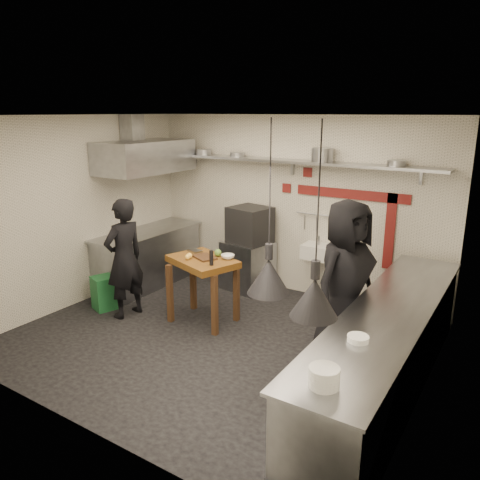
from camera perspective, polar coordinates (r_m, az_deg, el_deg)
The scene contains 47 objects.
floor at distance 6.19m, azimuth -2.86°, elevation -11.96°, with size 5.00×5.00×0.00m, color black.
ceiling at distance 5.50m, azimuth -3.26°, elevation 14.92°, with size 5.00×5.00×0.00m, color beige.
wall_back at distance 7.45m, azimuth 6.40°, elevation 4.14°, with size 5.00×0.04×2.80m, color silver.
wall_front at distance 4.24m, azimuth -19.84°, elevation -5.48°, with size 5.00×0.04×2.80m, color silver.
wall_left at distance 7.39m, azimuth -19.06°, elevation 3.29°, with size 0.04×4.20×2.80m, color silver.
wall_right at distance 4.75m, azimuth 22.40°, elevation -3.52°, with size 0.04×4.20×2.80m, color silver.
red_band_horiz at distance 7.02m, azimuth 13.38°, elevation 5.45°, with size 1.70×0.02×0.14m, color maroon.
red_band_vert at distance 6.95m, azimuth 17.79°, elevation 0.98°, with size 0.14×0.02×1.10m, color maroon.
red_tile_a at distance 7.24m, azimuth 8.25°, elevation 8.16°, with size 0.14×0.02×0.14m, color maroon.
red_tile_b at distance 7.43m, azimuth 5.70°, elevation 6.32°, with size 0.14×0.02×0.14m, color maroon.
back_shelf at distance 7.18m, azimuth 5.92°, elevation 9.55°, with size 4.60×0.34×0.04m, color gray.
shelf_bracket_left at distance 8.34m, azimuth -5.52°, elevation 9.67°, with size 0.04×0.06×0.24m, color gray.
shelf_bracket_mid at distance 7.33m, azimuth 6.44°, elevation 8.86°, with size 0.04×0.06×0.24m, color gray.
shelf_bracket_right at distance 6.72m, azimuth 21.24°, elevation 7.33°, with size 0.04×0.06×0.24m, color gray.
pan_far_left at distance 8.01m, azimuth -4.44°, elevation 10.65°, with size 0.25×0.25×0.09m, color gray.
pan_mid_left at distance 7.63m, azimuth -0.35°, elevation 10.39°, with size 0.24×0.24×0.07m, color gray.
stock_pot at distance 6.95m, azimuth 9.99°, elevation 10.20°, with size 0.31×0.31×0.20m, color gray.
pan_right at distance 6.62m, azimuth 18.53°, elevation 8.87°, with size 0.24×0.24×0.08m, color gray.
oven_stand at distance 7.70m, azimuth 0.95°, elevation -3.10°, with size 0.70×0.64×0.80m, color gray.
combi_oven at distance 7.47m, azimuth 1.22°, elevation 1.83°, with size 0.59×0.55×0.58m, color black.
oven_door at distance 7.32m, azimuth -0.05°, elevation 1.55°, with size 0.49×0.03×0.46m, color maroon.
oven_glass at distance 7.27m, azimuth 0.21°, elevation 1.45°, with size 0.40×0.02×0.34m, color black.
hand_sink at distance 7.22m, azimuth 9.53°, elevation -1.42°, with size 0.46×0.34×0.22m, color silver.
sink_tap at distance 7.17m, azimuth 9.59°, elevation -0.05°, with size 0.03×0.03×0.14m, color gray.
sink_drain at distance 7.32m, azimuth 9.25°, elevation -4.80°, with size 0.06×0.06×0.66m, color gray.
utensil_rail at distance 7.21m, azimuth 10.16°, elevation 2.96°, with size 0.02×0.02×0.90m, color gray.
counter_right at distance 5.18m, azimuth 17.41°, elevation -12.92°, with size 0.70×3.80×0.90m, color gray.
counter_right_top at distance 4.98m, azimuth 17.85°, elevation -8.19°, with size 0.76×3.90×0.03m, color gray.
plate_stack at distance 3.54m, azimuth 10.20°, elevation -16.13°, with size 0.22×0.22×0.15m, color silver.
small_bowl_right at distance 4.24m, azimuth 14.20°, elevation -11.57°, with size 0.19×0.19×0.05m, color silver.
counter_left at distance 8.05m, azimuth -11.10°, elevation -2.18°, with size 0.70×1.90×0.90m, color gray.
counter_left_top at distance 7.93m, azimuth -11.27°, elevation 1.03°, with size 0.76×2.00×0.03m, color gray.
extractor_hood at distance 7.69m, azimuth -11.49°, elevation 9.93°, with size 0.78×1.60×0.50m, color gray.
hood_duct at distance 7.84m, azimuth -13.00°, elevation 12.88°, with size 0.28×0.28×0.50m, color gray.
green_bin at distance 7.25m, azimuth -16.24°, elevation -6.20°, with size 0.30×0.30×0.50m, color #1C6330.
prep_table at distance 6.52m, azimuth -4.52°, elevation -6.10°, with size 0.92×0.64×0.92m, color brown, non-canonical shape.
cutting_board at distance 6.37m, azimuth -4.32°, elevation -2.11°, with size 0.32×0.23×0.03m, color #472C19.
pepper_mill at distance 6.04m, azimuth -3.51°, elevation -2.19°, with size 0.05×0.05×0.20m, color black.
lemon_a at distance 6.36m, azimuth -6.19°, elevation -1.91°, with size 0.08×0.08×0.08m, color #FFC247.
lemon_b at distance 6.31m, azimuth -6.42°, elevation -2.08°, with size 0.07×0.07×0.07m, color #FFC247.
veg_ball at distance 6.43m, azimuth -2.71°, elevation -1.56°, with size 0.10×0.10×0.10m, color #5A8E31.
steel_tray at distance 6.65m, azimuth -5.53°, elevation -1.34°, with size 0.20×0.13×0.03m, color gray.
bowl at distance 6.32m, azimuth -1.50°, elevation -2.05°, with size 0.18×0.18×0.06m, color silver.
heat_lamp_near at distance 4.02m, azimuth 3.64°, elevation 3.72°, with size 0.39×0.39×1.53m, color black, non-canonical shape.
heat_lamp_far at distance 3.39m, azimuth 9.43°, elevation 2.05°, with size 0.36×0.36×1.45m, color black, non-canonical shape.
chef_left at distance 6.75m, azimuth -13.92°, elevation -2.21°, with size 0.62×0.41×1.71m, color black.
chef_right at distance 5.55m, azimuth 12.72°, elevation -4.89°, with size 0.93×0.61×1.91m, color black.
Camera 1 is at (3.21, -4.46, 2.85)m, focal length 35.00 mm.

